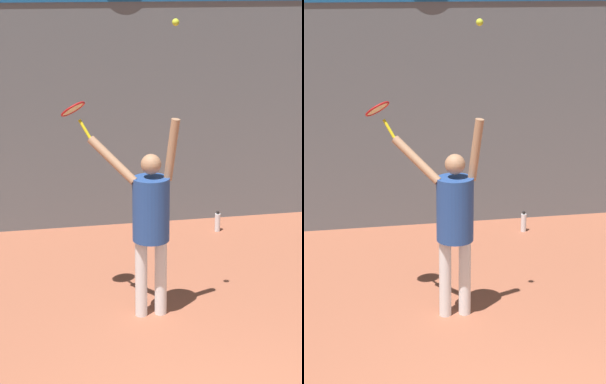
# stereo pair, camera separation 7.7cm
# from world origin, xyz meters

# --- Properties ---
(back_wall) EXTENTS (18.00, 0.10, 5.00)m
(back_wall) POSITION_xyz_m (0.00, 6.01, 2.50)
(back_wall) COLOR slate
(back_wall) RESTS_ON ground_plane
(tennis_player) EXTENTS (0.93, 0.58, 2.18)m
(tennis_player) POSITION_xyz_m (-0.28, 3.07, 1.13)
(tennis_player) COLOR white
(tennis_player) RESTS_ON ground_plane
(tennis_racket) EXTENTS (0.37, 0.38, 0.40)m
(tennis_racket) POSITION_xyz_m (-1.00, 3.52, 2.19)
(tennis_racket) COLOR yellow
(tennis_ball) EXTENTS (0.07, 0.07, 0.07)m
(tennis_ball) POSITION_xyz_m (-0.05, 2.99, 3.12)
(tennis_ball) COLOR #CCDB2D
(water_bottle) EXTENTS (0.08, 0.08, 0.30)m
(water_bottle) POSITION_xyz_m (1.16, 5.40, 0.14)
(water_bottle) COLOR silver
(water_bottle) RESTS_ON ground_plane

